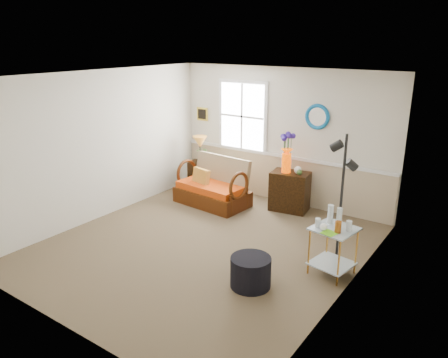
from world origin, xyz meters
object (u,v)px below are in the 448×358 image
Objects in this scene: loveseat at (212,182)px; lamp_stand at (198,175)px; floor_lamp at (341,202)px; cabinet at (290,191)px; side_table at (333,251)px; ottoman at (251,272)px.

lamp_stand is at bearing 149.55° from loveseat.
loveseat is 3.06m from floor_lamp.
side_table is at bearing -57.67° from cabinet.
floor_lamp is at bearing -53.40° from cabinet.
floor_lamp reaches higher than lamp_stand.
floor_lamp is 1.58m from ottoman.
loveseat is at bearing 135.90° from ottoman.
cabinet is 1.39× the size of ottoman.
ottoman is (-0.70, -1.20, -0.75)m from floor_lamp.
loveseat is 2.04× the size of side_table.
ottoman is at bearing -42.03° from lamp_stand.
side_table is at bearing -25.27° from lamp_stand.
floor_lamp is at bearing 59.67° from ottoman.
side_table is 1.28× the size of ottoman.
loveseat is 3.16m from side_table.
side_table is at bearing -17.53° from loveseat.
floor_lamp is (-0.04, 0.29, 0.61)m from side_table.
floor_lamp is (3.64, -1.45, 0.64)m from lamp_stand.
floor_lamp is at bearing -12.73° from loveseat.
floor_lamp reaches higher than cabinet.
cabinet is at bearing 106.64° from ottoman.
loveseat is at bearing -165.64° from cabinet.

